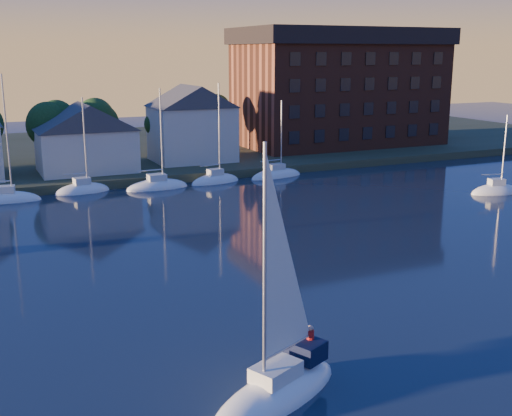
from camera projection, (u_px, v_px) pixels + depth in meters
ground at (452, 387)px, 29.36m from camera, size 260.00×260.00×0.00m
shoreline_land at (107, 155)px, 95.57m from camera, size 160.00×50.00×2.00m
wooden_dock at (148, 183)px, 75.26m from camera, size 120.00×3.00×1.00m
clubhouse_centre at (86, 137)px, 76.03m from camera, size 11.55×8.40×8.08m
clubhouse_east at (192, 122)px, 83.27m from camera, size 10.50×8.40×9.80m
condo_block at (339, 86)px, 98.16m from camera, size 31.00×17.00×17.40m
tree_line at (138, 113)px, 84.08m from camera, size 93.40×5.40×8.90m
moored_fleet at (45, 196)px, 67.73m from camera, size 63.50×2.40×12.05m
hero_sailboat at (278, 386)px, 28.36m from camera, size 8.26×5.59×12.61m
drifting_sailboat_right at (496, 193)px, 69.34m from camera, size 6.02×3.18×9.54m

